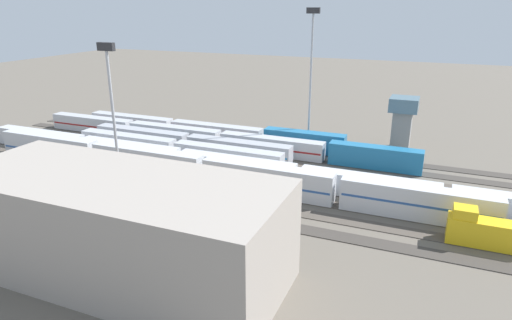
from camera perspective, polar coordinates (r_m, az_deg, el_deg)
name	(u,v)px	position (r m, az deg, el deg)	size (l,w,h in m)	color
ground_plane	(259,176)	(84.38, 0.33, -2.02)	(400.00, 400.00, 0.00)	#60594F
track_bed_0	(288,149)	(99.87, 4.12, 1.38)	(140.00, 2.80, 0.12)	#3D3833
track_bed_1	(281,156)	(95.37, 3.16, 0.53)	(140.00, 2.80, 0.12)	#3D3833
track_bed_2	(272,163)	(90.92, 2.11, -0.40)	(140.00, 2.80, 0.12)	#4C443D
track_bed_3	(263,171)	(86.53, 0.95, -1.42)	(140.00, 2.80, 0.12)	#4C443D
track_bed_4	(253,180)	(82.21, -0.33, -2.56)	(140.00, 2.80, 0.12)	#3D3833
track_bed_5	(242,190)	(77.98, -1.76, -3.82)	(140.00, 2.80, 0.12)	#4C443D
track_bed_6	(230,201)	(73.83, -3.35, -5.21)	(140.00, 2.80, 0.12)	#4C443D
track_bed_7	(216,213)	(69.80, -5.14, -6.77)	(140.00, 2.80, 0.12)	#3D3833
train_on_track_4	(236,167)	(82.86, -2.60, -0.95)	(119.80, 3.00, 3.80)	silver
train_on_track_0	(210,131)	(106.75, -5.88, 3.66)	(66.40, 3.00, 4.40)	#1E6B9E
train_on_track_2	(188,143)	(98.52, -8.67, 2.14)	(47.20, 3.06, 3.80)	#A8AAB2
train_on_track_6	(485,231)	(67.18, 27.23, -8.09)	(10.00, 3.00, 5.00)	gold
train_on_track_3	(176,150)	(94.51, -10.25, 1.32)	(47.20, 3.00, 3.80)	#B7BABF
train_on_track_5	(267,180)	(75.38, 1.40, -2.56)	(119.80, 3.06, 5.00)	silver
train_on_track_1	(212,139)	(101.08, -5.62, 2.75)	(90.60, 3.06, 4.40)	#1E6B9E
light_mast_0	(311,63)	(98.16, 7.08, 12.24)	(2.80, 0.70, 30.07)	#9EA0A5
light_mast_1	(112,104)	(71.57, -17.92, 6.84)	(2.80, 0.70, 25.41)	#9EA0A5
maintenance_shed	(118,227)	(54.97, -17.18, -8.14)	(39.47, 15.85, 12.18)	#9E9389
control_tower	(403,119)	(103.74, 18.22, 5.03)	(6.00, 6.00, 11.59)	gray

